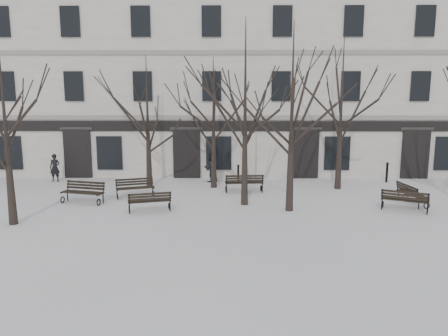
{
  "coord_description": "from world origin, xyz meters",
  "views": [
    {
      "loc": [
        -0.99,
        -17.66,
        5.09
      ],
      "look_at": [
        -1.23,
        3.0,
        1.47
      ],
      "focal_mm": 35.0,
      "sensor_mm": 36.0,
      "label": 1
    }
  ],
  "objects_px": {
    "bench_3": "(83,191)",
    "bench_5": "(411,193)",
    "tree_2": "(292,95)",
    "bench_0": "(135,187)",
    "bench_4": "(244,182)",
    "bench_2": "(405,200)",
    "bench_1": "(150,201)",
    "tree_1": "(245,90)",
    "tree_0": "(4,108)"
  },
  "relations": [
    {
      "from": "bench_3",
      "to": "bench_4",
      "type": "relative_size",
      "value": 1.05
    },
    {
      "from": "bench_3",
      "to": "bench_5",
      "type": "bearing_deg",
      "value": 14.13
    },
    {
      "from": "bench_4",
      "to": "bench_5",
      "type": "relative_size",
      "value": 1.03
    },
    {
      "from": "tree_1",
      "to": "bench_4",
      "type": "distance_m",
      "value": 5.23
    },
    {
      "from": "bench_4",
      "to": "tree_1",
      "type": "bearing_deg",
      "value": 83.53
    },
    {
      "from": "tree_0",
      "to": "bench_0",
      "type": "distance_m",
      "value": 7.09
    },
    {
      "from": "tree_1",
      "to": "bench_0",
      "type": "distance_m",
      "value": 7.18
    },
    {
      "from": "tree_2",
      "to": "bench_0",
      "type": "relative_size",
      "value": 4.14
    },
    {
      "from": "bench_1",
      "to": "bench_5",
      "type": "distance_m",
      "value": 11.82
    },
    {
      "from": "bench_3",
      "to": "bench_5",
      "type": "distance_m",
      "value": 15.08
    },
    {
      "from": "tree_2",
      "to": "bench_3",
      "type": "height_order",
      "value": "tree_2"
    },
    {
      "from": "tree_0",
      "to": "bench_1",
      "type": "relative_size",
      "value": 3.78
    },
    {
      "from": "bench_4",
      "to": "bench_3",
      "type": "bearing_deg",
      "value": 11.48
    },
    {
      "from": "tree_2",
      "to": "bench_0",
      "type": "xyz_separation_m",
      "value": [
        -7.2,
        2.36,
        -4.46
      ]
    },
    {
      "from": "tree_2",
      "to": "bench_4",
      "type": "bearing_deg",
      "value": 118.36
    },
    {
      "from": "tree_0",
      "to": "tree_1",
      "type": "bearing_deg",
      "value": 18.84
    },
    {
      "from": "tree_2",
      "to": "bench_0",
      "type": "bearing_deg",
      "value": 161.89
    },
    {
      "from": "bench_0",
      "to": "bench_4",
      "type": "distance_m",
      "value": 5.46
    },
    {
      "from": "bench_1",
      "to": "bench_2",
      "type": "relative_size",
      "value": 0.95
    },
    {
      "from": "tree_0",
      "to": "bench_2",
      "type": "xyz_separation_m",
      "value": [
        15.94,
        1.99,
        -3.96
      ]
    },
    {
      "from": "bench_3",
      "to": "tree_2",
      "type": "bearing_deg",
      "value": 6.9
    },
    {
      "from": "bench_0",
      "to": "bench_2",
      "type": "height_order",
      "value": "bench_2"
    },
    {
      "from": "tree_0",
      "to": "bench_4",
      "type": "xyz_separation_m",
      "value": [
        9.17,
        5.52,
        -3.95
      ]
    },
    {
      "from": "tree_1",
      "to": "bench_5",
      "type": "distance_m",
      "value": 8.94
    },
    {
      "from": "bench_1",
      "to": "tree_0",
      "type": "bearing_deg",
      "value": 4.68
    },
    {
      "from": "bench_3",
      "to": "bench_4",
      "type": "distance_m",
      "value": 7.83
    },
    {
      "from": "bench_0",
      "to": "tree_1",
      "type": "bearing_deg",
      "value": -32.44
    },
    {
      "from": "bench_0",
      "to": "bench_3",
      "type": "bearing_deg",
      "value": -170.26
    },
    {
      "from": "bench_0",
      "to": "bench_1",
      "type": "xyz_separation_m",
      "value": [
        1.19,
        -2.65,
        -0.0
      ]
    },
    {
      "from": "bench_2",
      "to": "tree_2",
      "type": "bearing_deg",
      "value": 24.58
    },
    {
      "from": "tree_2",
      "to": "bench_2",
      "type": "height_order",
      "value": "tree_2"
    },
    {
      "from": "bench_0",
      "to": "bench_5",
      "type": "relative_size",
      "value": 0.99
    },
    {
      "from": "tree_0",
      "to": "tree_2",
      "type": "distance_m",
      "value": 11.22
    },
    {
      "from": "bench_1",
      "to": "tree_1",
      "type": "bearing_deg",
      "value": -177.6
    },
    {
      "from": "bench_1",
      "to": "bench_3",
      "type": "bearing_deg",
      "value": -39.47
    },
    {
      "from": "tree_0",
      "to": "bench_5",
      "type": "relative_size",
      "value": 3.71
    },
    {
      "from": "tree_1",
      "to": "bench_0",
      "type": "relative_size",
      "value": 4.31
    },
    {
      "from": "tree_2",
      "to": "bench_5",
      "type": "height_order",
      "value": "tree_2"
    },
    {
      "from": "tree_2",
      "to": "bench_2",
      "type": "bearing_deg",
      "value": -1.3
    },
    {
      "from": "tree_2",
      "to": "bench_0",
      "type": "distance_m",
      "value": 8.79
    },
    {
      "from": "bench_2",
      "to": "bench_3",
      "type": "distance_m",
      "value": 14.35
    },
    {
      "from": "bench_2",
      "to": "bench_3",
      "type": "bearing_deg",
      "value": 20.58
    },
    {
      "from": "bench_1",
      "to": "bench_5",
      "type": "bearing_deg",
      "value": 171.93
    },
    {
      "from": "tree_2",
      "to": "bench_5",
      "type": "bearing_deg",
      "value": 11.58
    },
    {
      "from": "bench_0",
      "to": "bench_5",
      "type": "distance_m",
      "value": 12.97
    },
    {
      "from": "tree_2",
      "to": "bench_5",
      "type": "relative_size",
      "value": 4.11
    },
    {
      "from": "tree_1",
      "to": "bench_5",
      "type": "relative_size",
      "value": 4.28
    },
    {
      "from": "bench_1",
      "to": "bench_3",
      "type": "height_order",
      "value": "bench_3"
    },
    {
      "from": "tree_1",
      "to": "bench_0",
      "type": "bearing_deg",
      "value": 165.69
    },
    {
      "from": "bench_1",
      "to": "bench_3",
      "type": "distance_m",
      "value": 3.67
    }
  ]
}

